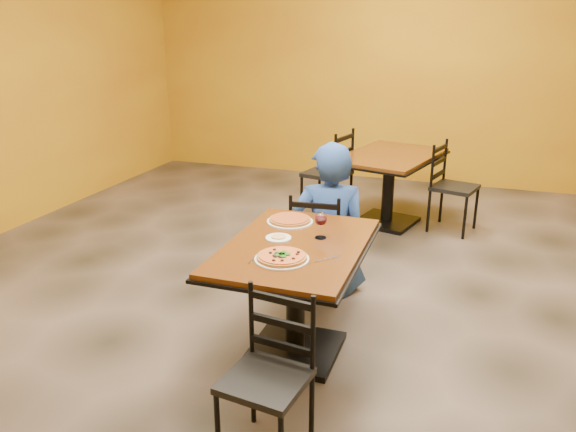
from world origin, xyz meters
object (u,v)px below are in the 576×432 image
at_px(side_plate, 278,238).
at_px(wine_glass, 321,224).
at_px(table_second, 389,172).
at_px(chair_main_far, 318,244).
at_px(plate_main, 282,259).
at_px(pizza_far, 290,219).
at_px(diner, 330,218).
at_px(chair_second_left, 327,174).
at_px(table_main, 296,273).
at_px(pizza_main, 282,256).
at_px(chair_main_near, 265,381).
at_px(plate_far, 290,221).
at_px(chair_second_right, 455,188).

relative_size(side_plate, wine_glass, 0.89).
height_order(table_second, chair_main_far, chair_main_far).
height_order(plate_main, pizza_far, pizza_far).
relative_size(table_second, diner, 1.20).
bearing_deg(chair_main_far, table_second, -102.48).
bearing_deg(diner, chair_second_left, -88.49).
bearing_deg(wine_glass, diner, 100.65).
relative_size(chair_main_far, wine_glass, 4.73).
relative_size(table_main, plate_main, 3.97).
distance_m(table_second, pizza_far, 2.34).
height_order(pizza_far, wine_glass, wine_glass).
bearing_deg(pizza_main, chair_main_far, 94.81).
bearing_deg(chair_second_left, wine_glass, 27.55).
xyz_separation_m(chair_second_left, side_plate, (0.39, -2.62, 0.27)).
distance_m(chair_second_left, side_plate, 2.67).
height_order(table_main, chair_main_far, chair_main_far).
relative_size(table_main, chair_main_near, 1.50).
relative_size(plate_far, wine_glass, 1.72).
height_order(chair_second_right, side_plate, chair_second_right).
height_order(chair_main_far, side_plate, chair_main_far).
relative_size(chair_main_near, diner, 0.69).
bearing_deg(table_second, pizza_far, -97.51).
height_order(chair_main_near, side_plate, chair_main_near).
height_order(chair_second_left, plate_main, chair_second_left).
distance_m(table_main, plate_far, 0.44).
distance_m(chair_main_near, pizza_main, 0.75).
height_order(chair_main_near, pizza_far, chair_main_near).
relative_size(chair_second_right, side_plate, 5.63).
height_order(chair_second_left, wine_glass, chair_second_left).
bearing_deg(table_main, table_second, 86.89).
relative_size(diner, wine_glass, 6.64).
relative_size(table_main, side_plate, 7.69).
height_order(chair_main_far, wine_glass, wine_glass).
relative_size(table_second, pizza_far, 5.12).
height_order(table_main, chair_second_left, chair_second_left).
bearing_deg(chair_second_right, side_plate, 175.59).
distance_m(chair_second_right, plate_main, 3.05).
bearing_deg(chair_main_near, table_main, 106.63).
height_order(plate_main, plate_far, same).
bearing_deg(plate_far, wine_glass, -38.10).
bearing_deg(pizza_main, table_main, 90.27).
distance_m(table_second, chair_main_far, 1.87).
relative_size(pizza_far, wine_glass, 1.56).
relative_size(plate_main, side_plate, 1.94).
bearing_deg(chair_main_far, diner, -116.23).
relative_size(table_second, chair_main_far, 1.68).
distance_m(table_main, table_second, 2.67).
xyz_separation_m(chair_second_left, plate_far, (0.36, -2.31, 0.27)).
bearing_deg(chair_main_far, chair_second_left, -82.12).
bearing_deg(side_plate, table_main, -19.64).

